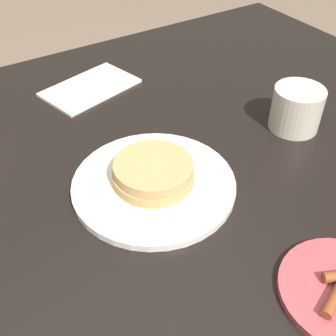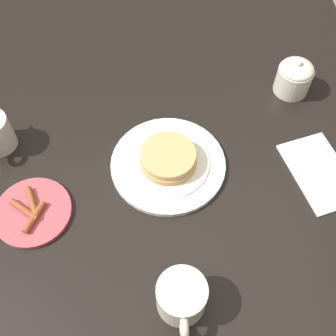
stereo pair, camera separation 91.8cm
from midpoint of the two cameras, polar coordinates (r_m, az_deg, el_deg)
ground_plane at (r=1.39m, az=10.78°, el=-23.85°), size 8.00×8.00×0.00m
dining_table at (r=0.79m, az=18.29°, el=-16.46°), size 1.49×1.04×0.73m
pancake_plate at (r=0.67m, az=20.13°, el=-17.54°), size 0.26×0.26×0.05m
side_plate_bacon at (r=0.63m, az=-6.88°, el=-29.34°), size 0.16×0.16×0.02m
coffee_mug at (r=0.66m, az=30.64°, el=-43.16°), size 0.12×0.09×0.08m
sugar_bowl at (r=0.88m, az=37.25°, el=0.66°), size 0.09×0.09×0.10m
napkin at (r=0.85m, az=42.99°, el=-15.38°), size 0.22×0.16×0.01m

